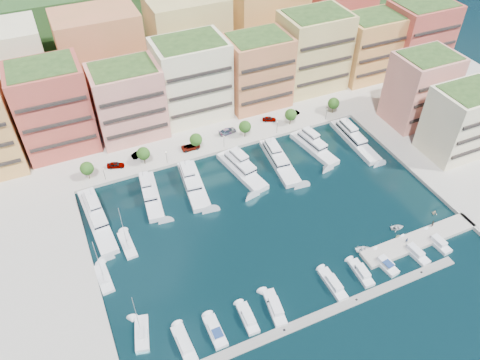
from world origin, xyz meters
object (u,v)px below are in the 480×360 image
(yacht_5, at_px, (313,146))
(tender_3, at_px, (434,213))
(tree_3, at_px, (245,127))
(lamppost_3, at_px, (277,125))
(tree_4, at_px, (291,115))
(car_1, at_px, (140,154))
(tree_5, at_px, (334,103))
(tender_2, at_px, (397,227))
(tree_1, at_px, (143,154))
(sailboat_1, at_px, (104,279))
(car_0, at_px, (116,165))
(yacht_4, at_px, (278,159))
(car_5, at_px, (293,113))
(cruiser_9, at_px, (437,243))
(tender_1, at_px, (399,236))
(tree_2, at_px, (196,140))
(cruiser_5, at_px, (333,284))
(cruiser_8, at_px, (414,252))
(yacht_6, at_px, (353,138))
(cruiser_2, at_px, (248,319))
(lamppost_4, at_px, (327,112))
(lamppost_2, at_px, (224,140))
(tender_0, at_px, (364,250))
(yacht_1, at_px, (150,194))
(cruiser_3, at_px, (275,308))
(car_2, at_px, (191,147))
(sailboat_2, at_px, (127,245))
(yacht_3, at_px, (241,168))
(person_0, at_px, (407,240))
(yacht_2, at_px, (193,182))
(car_4, at_px, (269,119))
(cruiser_1, at_px, (215,332))
(cruiser_0, at_px, (184,344))
(sailboat_0, at_px, (142,333))
(lamppost_1, at_px, (166,155))
(person_1, at_px, (432,224))
(tree_0, at_px, (87,168))
(car_3, at_px, (227,131))
(lamppost_0, at_px, (104,172))
(yacht_0, at_px, (96,217))
(cruiser_6, at_px, (361,273))

(yacht_5, bearing_deg, tender_3, -67.83)
(tree_3, bearing_deg, lamppost_3, -12.95)
(tree_4, bearing_deg, car_1, 175.39)
(tree_5, bearing_deg, tender_2, -103.76)
(tree_1, bearing_deg, tree_3, 0.00)
(tree_3, xyz_separation_m, sailboat_1, (-51.58, -35.29, -4.43))
(tender_3, distance_m, car_0, 88.56)
(yacht_4, bearing_deg, car_5, 50.76)
(cruiser_9, distance_m, tender_1, 9.14)
(tree_2, relative_size, cruiser_5, 0.62)
(cruiser_8, bearing_deg, yacht_6, 74.46)
(cruiser_2, relative_size, cruiser_5, 0.85)
(tree_2, relative_size, lamppost_4, 1.35)
(lamppost_2, xyz_separation_m, tender_0, (15.76, -50.20, -3.40))
(yacht_4, height_order, car_0, yacht_4)
(lamppost_3, xyz_separation_m, yacht_1, (-44.17, -10.77, -2.73))
(cruiser_3, xyz_separation_m, car_2, (1.96, 59.09, 1.25))
(tree_4, bearing_deg, car_2, 178.31)
(cruiser_2, relative_size, sailboat_2, 0.59)
(tree_3, height_order, lamppost_3, tree_3)
(lamppost_2, bearing_deg, yacht_6, -18.12)
(yacht_3, xyz_separation_m, person_0, (25.53, -41.67, 0.60))
(yacht_2, distance_m, car_4, 37.59)
(yacht_1, xyz_separation_m, yacht_2, (11.95, -0.50, 0.12))
(lamppost_3, relative_size, tender_3, 2.46)
(cruiser_5, bearing_deg, cruiser_1, -179.99)
(tree_2, bearing_deg, cruiser_0, -112.51)
(cruiser_0, relative_size, sailboat_0, 0.68)
(yacht_1, bearing_deg, lamppost_1, 52.83)
(lamppost_2, distance_m, cruiser_8, 61.73)
(person_1, bearing_deg, person_0, 4.31)
(lamppost_4, bearing_deg, tree_0, 178.27)
(cruiser_0, bearing_deg, car_0, 90.03)
(lamppost_4, distance_m, sailboat_1, 86.22)
(tree_5, xyz_separation_m, car_5, (-12.68, 4.03, -2.97))
(lamppost_4, bearing_deg, cruiser_2, -133.98)
(lamppost_4, relative_size, cruiser_9, 0.54)
(yacht_3, bearing_deg, sailboat_1, -153.69)
(tree_0, relative_size, car_3, 0.97)
(tree_2, bearing_deg, yacht_6, -17.76)
(lamppost_4, bearing_deg, lamppost_0, 180.00)
(yacht_0, bearing_deg, sailboat_2, -66.75)
(tree_1, relative_size, tender_3, 3.31)
(tender_0, height_order, tender_1, tender_1)
(tree_4, xyz_separation_m, tender_0, (-8.24, -52.50, -4.32))
(car_0, distance_m, car_3, 35.89)
(lamppost_4, height_order, tender_1, lamppost_4)
(tree_4, relative_size, cruiser_6, 0.71)
(lamppost_0, height_order, yacht_5, yacht_5)
(car_1, bearing_deg, tender_3, -140.62)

